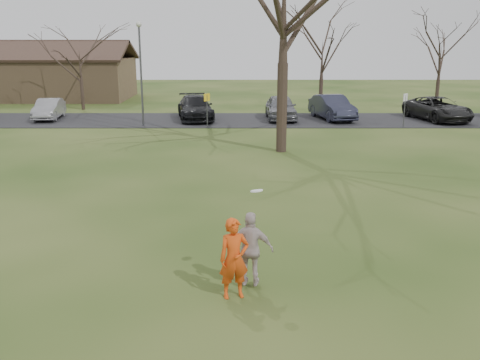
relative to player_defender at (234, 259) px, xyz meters
name	(u,v)px	position (x,y,z in m)	size (l,w,h in m)	color
ground	(240,295)	(0.13, 0.06, -0.88)	(120.00, 120.00, 0.00)	#1E380F
parking_strip	(240,120)	(0.13, 25.06, -0.86)	(62.00, 6.50, 0.04)	black
player_defender	(234,259)	(0.00, 0.00, 0.00)	(0.64, 0.42, 1.76)	#D84611
car_1	(49,109)	(-12.69, 25.43, -0.17)	(1.42, 4.08, 1.34)	gray
car_3	(195,108)	(-2.86, 25.32, -0.06)	(2.17, 5.34, 1.55)	black
car_4	(281,107)	(2.85, 25.32, -0.04)	(1.89, 4.69, 1.60)	slate
car_5	(332,107)	(6.29, 25.35, -0.04)	(1.69, 4.85, 1.60)	#27293B
car_6	(438,109)	(13.21, 24.95, -0.08)	(2.50, 5.42, 1.51)	black
catching_play	(251,249)	(0.37, 0.43, 0.04)	(1.03, 0.55, 2.18)	#C0AFAC
building	(16,77)	(-19.87, 38.06, 1.05)	(20.60, 8.50, 5.14)	#8C6D4C
lamp_post	(140,61)	(-5.87, 22.56, 3.09)	(0.34, 0.34, 6.27)	#47474C
sign_yellow	(207,104)	(-1.87, 22.06, 0.57)	(0.35, 0.35, 2.08)	#47474C
sign_white	(405,104)	(10.13, 22.06, 0.57)	(0.35, 0.35, 2.08)	#47474C
big_tree	(284,0)	(2.13, 15.06, 6.12)	(9.00, 9.00, 14.00)	#352821
small_tree_row	(299,58)	(4.51, 30.12, 3.02)	(55.00, 5.90, 8.50)	#352821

